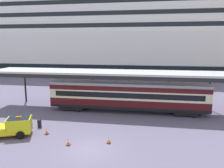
{
  "coord_description": "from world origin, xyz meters",
  "views": [
    {
      "loc": [
        5.03,
        -17.85,
        9.26
      ],
      "look_at": [
        0.67,
        8.27,
        4.5
      ],
      "focal_mm": 35.7,
      "sensor_mm": 36.0,
      "label": 1
    }
  ],
  "objects_px": {
    "traffic_cone_far": "(47,131)",
    "quay_bollard": "(39,123)",
    "train_carriage": "(128,96)",
    "service_truck": "(10,127)",
    "cruise_ship": "(182,28)",
    "traffic_cone_near": "(68,142)",
    "traffic_cone_mid": "(109,140)"
  },
  "relations": [
    {
      "from": "traffic_cone_far",
      "to": "quay_bollard",
      "type": "distance_m",
      "value": 2.4
    },
    {
      "from": "cruise_ship",
      "to": "traffic_cone_near",
      "type": "bearing_deg",
      "value": -107.6
    },
    {
      "from": "train_carriage",
      "to": "traffic_cone_far",
      "type": "bearing_deg",
      "value": -129.29
    },
    {
      "from": "traffic_cone_far",
      "to": "cruise_ship",
      "type": "bearing_deg",
      "value": 68.56
    },
    {
      "from": "train_carriage",
      "to": "traffic_cone_far",
      "type": "height_order",
      "value": "train_carriage"
    },
    {
      "from": "service_truck",
      "to": "quay_bollard",
      "type": "relative_size",
      "value": 5.81
    },
    {
      "from": "service_truck",
      "to": "traffic_cone_mid",
      "type": "xyz_separation_m",
      "value": [
        10.22,
        0.0,
        -0.67
      ]
    },
    {
      "from": "cruise_ship",
      "to": "traffic_cone_mid",
      "type": "relative_size",
      "value": 267.06
    },
    {
      "from": "train_carriage",
      "to": "service_truck",
      "type": "xyz_separation_m",
      "value": [
        -11.01,
        -10.2,
        -1.31
      ]
    },
    {
      "from": "service_truck",
      "to": "train_carriage",
      "type": "bearing_deg",
      "value": 42.82
    },
    {
      "from": "train_carriage",
      "to": "service_truck",
      "type": "bearing_deg",
      "value": -137.18
    },
    {
      "from": "cruise_ship",
      "to": "traffic_cone_far",
      "type": "height_order",
      "value": "cruise_ship"
    },
    {
      "from": "cruise_ship",
      "to": "train_carriage",
      "type": "relative_size",
      "value": 8.23
    },
    {
      "from": "quay_bollard",
      "to": "train_carriage",
      "type": "bearing_deg",
      "value": 39.13
    },
    {
      "from": "traffic_cone_near",
      "to": "quay_bollard",
      "type": "relative_size",
      "value": 0.68
    },
    {
      "from": "cruise_ship",
      "to": "train_carriage",
      "type": "xyz_separation_m",
      "value": [
        -12.07,
        -40.69,
        -11.75
      ]
    },
    {
      "from": "traffic_cone_mid",
      "to": "traffic_cone_near",
      "type": "bearing_deg",
      "value": -163.84
    },
    {
      "from": "quay_bollard",
      "to": "traffic_cone_mid",
      "type": "bearing_deg",
      "value": -17.88
    },
    {
      "from": "traffic_cone_near",
      "to": "traffic_cone_far",
      "type": "distance_m",
      "value": 3.73
    },
    {
      "from": "cruise_ship",
      "to": "service_truck",
      "type": "xyz_separation_m",
      "value": [
        -23.07,
        -50.9,
        -13.06
      ]
    },
    {
      "from": "train_carriage",
      "to": "quay_bollard",
      "type": "height_order",
      "value": "train_carriage"
    },
    {
      "from": "cruise_ship",
      "to": "traffic_cone_near",
      "type": "relative_size",
      "value": 270.44
    },
    {
      "from": "cruise_ship",
      "to": "service_truck",
      "type": "relative_size",
      "value": 31.46
    },
    {
      "from": "traffic_cone_near",
      "to": "cruise_ship",
      "type": "bearing_deg",
      "value": 72.4
    },
    {
      "from": "traffic_cone_near",
      "to": "traffic_cone_far",
      "type": "xyz_separation_m",
      "value": [
        -3.12,
        2.05,
        0.01
      ]
    },
    {
      "from": "traffic_cone_far",
      "to": "quay_bollard",
      "type": "relative_size",
      "value": 0.7
    },
    {
      "from": "service_truck",
      "to": "traffic_cone_far",
      "type": "bearing_deg",
      "value": 16.03
    },
    {
      "from": "service_truck",
      "to": "traffic_cone_mid",
      "type": "relative_size",
      "value": 8.49
    },
    {
      "from": "traffic_cone_far",
      "to": "traffic_cone_mid",
      "type": "bearing_deg",
      "value": -8.42
    },
    {
      "from": "traffic_cone_near",
      "to": "traffic_cone_mid",
      "type": "distance_m",
      "value": 3.78
    },
    {
      "from": "train_carriage",
      "to": "service_truck",
      "type": "height_order",
      "value": "train_carriage"
    },
    {
      "from": "traffic_cone_far",
      "to": "quay_bollard",
      "type": "xyz_separation_m",
      "value": [
        -1.67,
        1.72,
        0.19
      ]
    }
  ]
}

